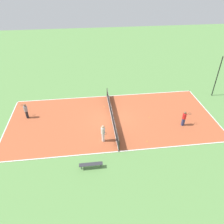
# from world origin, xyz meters

# --- Properties ---
(ground_plane) EXTENTS (80.00, 80.00, 0.00)m
(ground_plane) POSITION_xyz_m (0.00, 0.00, 0.00)
(ground_plane) COLOR #60934C
(court_surface) EXTENTS (9.76, 21.35, 0.02)m
(court_surface) POSITION_xyz_m (0.00, 0.00, 0.01)
(court_surface) COLOR #B75633
(court_surface) RESTS_ON ground_plane
(tennis_net) EXTENTS (9.56, 0.10, 1.11)m
(tennis_net) POSITION_xyz_m (0.00, 0.00, 0.59)
(tennis_net) COLOR black
(tennis_net) RESTS_ON court_surface
(bench) EXTENTS (0.36, 1.86, 0.45)m
(bench) POSITION_xyz_m (6.36, -2.48, 0.39)
(bench) COLOR #333338
(bench) RESTS_ON ground_plane
(player_far_white) EXTENTS (0.98, 0.53, 1.78)m
(player_far_white) POSITION_xyz_m (3.32, -1.22, 1.05)
(player_far_white) COLOR white
(player_far_white) RESTS_ON court_surface
(player_baseline_gray) EXTENTS (0.95, 0.82, 1.69)m
(player_baseline_gray) POSITION_xyz_m (-1.34, -8.81, 0.99)
(player_baseline_gray) COLOR black
(player_baseline_gray) RESTS_ON court_surface
(player_coach_red) EXTENTS (0.54, 0.98, 1.63)m
(player_coach_red) POSITION_xyz_m (1.94, 6.93, 0.96)
(player_coach_red) COLOR navy
(player_coach_red) RESTS_ON court_surface
(tennis_ball_far_baseline) EXTENTS (0.07, 0.07, 0.07)m
(tennis_ball_far_baseline) POSITION_xyz_m (3.91, 2.76, 0.06)
(tennis_ball_far_baseline) COLOR #CCE033
(tennis_ball_far_baseline) RESTS_ON court_surface
(tennis_ball_near_net) EXTENTS (0.07, 0.07, 0.07)m
(tennis_ball_near_net) POSITION_xyz_m (0.67, -0.11, 0.06)
(tennis_ball_near_net) COLOR #CCE033
(tennis_ball_near_net) RESTS_ON court_surface
(tennis_ball_left_sideline) EXTENTS (0.07, 0.07, 0.07)m
(tennis_ball_left_sideline) POSITION_xyz_m (0.23, 3.95, 0.06)
(tennis_ball_left_sideline) COLOR #CCE033
(tennis_ball_left_sideline) RESTS_ON court_surface
(tennis_ball_right_alley) EXTENTS (0.07, 0.07, 0.07)m
(tennis_ball_right_alley) POSITION_xyz_m (-2.40, -0.58, 0.06)
(tennis_ball_right_alley) COLOR #CCE033
(tennis_ball_right_alley) RESTS_ON court_surface
(fence_post_back_left) EXTENTS (0.12, 0.12, 4.98)m
(fence_post_back_left) POSITION_xyz_m (-3.42, 12.88, 2.49)
(fence_post_back_left) COLOR black
(fence_post_back_left) RESTS_ON ground_plane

